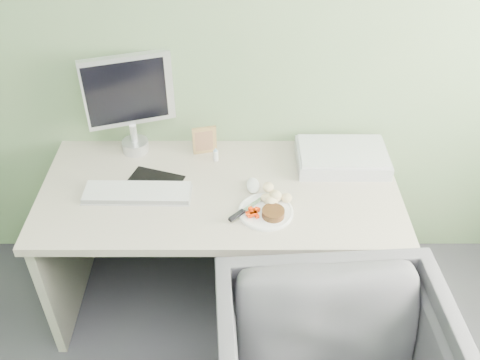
{
  "coord_description": "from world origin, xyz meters",
  "views": [
    {
      "loc": [
        0.09,
        -0.21,
        2.25
      ],
      "look_at": [
        0.09,
        1.5,
        0.88
      ],
      "focal_mm": 40.0,
      "sensor_mm": 36.0,
      "label": 1
    }
  ],
  "objects_px": {
    "plate": "(266,212)",
    "scanner": "(342,158)",
    "monitor": "(129,99)",
    "desk": "(221,219)"
  },
  "relations": [
    {
      "from": "plate",
      "to": "scanner",
      "type": "distance_m",
      "value": 0.51
    },
    {
      "from": "scanner",
      "to": "monitor",
      "type": "relative_size",
      "value": 0.86
    },
    {
      "from": "plate",
      "to": "monitor",
      "type": "xyz_separation_m",
      "value": [
        -0.62,
        0.47,
        0.27
      ]
    },
    {
      "from": "desk",
      "to": "monitor",
      "type": "height_order",
      "value": "monitor"
    },
    {
      "from": "monitor",
      "to": "desk",
      "type": "bearing_deg",
      "value": -54.67
    },
    {
      "from": "plate",
      "to": "scanner",
      "type": "height_order",
      "value": "scanner"
    },
    {
      "from": "scanner",
      "to": "monitor",
      "type": "bearing_deg",
      "value": 173.05
    },
    {
      "from": "desk",
      "to": "monitor",
      "type": "distance_m",
      "value": 0.69
    },
    {
      "from": "scanner",
      "to": "monitor",
      "type": "xyz_separation_m",
      "value": [
        -0.99,
        0.12,
        0.24
      ]
    },
    {
      "from": "desk",
      "to": "scanner",
      "type": "distance_m",
      "value": 0.64
    }
  ]
}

